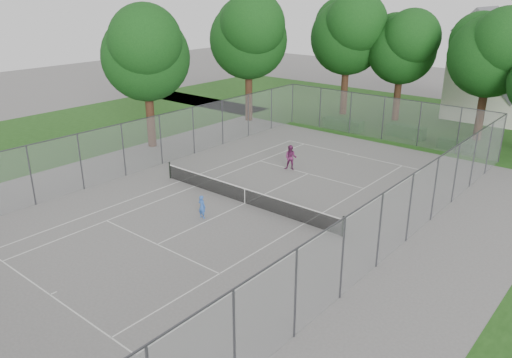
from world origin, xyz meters
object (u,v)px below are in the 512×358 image
Objects in this scene: tennis_net at (245,195)px; woman_player at (291,158)px; house at (500,76)px; girl_player at (202,207)px.

tennis_net is 6.48m from woman_player.
woman_player is (-1.38, 6.32, 0.34)m from tennis_net.
house is at bearing 80.59° from tennis_net.
house is 24.72m from woman_player.
woman_player is (-0.89, 9.21, 0.21)m from girl_player.
house is 33.51m from girl_player.
woman_player is (-6.35, -23.68, -3.18)m from house.
girl_player is 9.25m from woman_player.
house reaches higher than girl_player.
house is at bearing -99.46° from girl_player.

